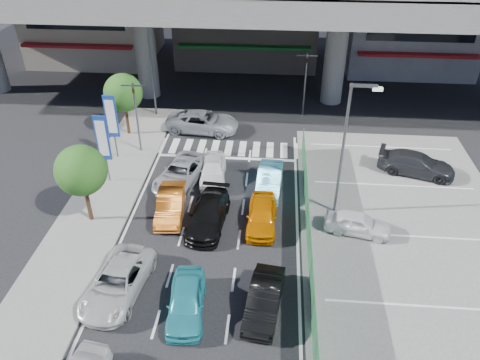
# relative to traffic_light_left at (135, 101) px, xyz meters

# --- Properties ---
(ground) EXTENTS (120.00, 120.00, 0.00)m
(ground) POSITION_rel_traffic_light_left_xyz_m (6.20, -12.00, -3.94)
(ground) COLOR black
(ground) RESTS_ON ground
(parking_lot) EXTENTS (12.00, 28.00, 0.06)m
(parking_lot) POSITION_rel_traffic_light_left_xyz_m (17.20, -10.00, -3.91)
(parking_lot) COLOR #5C5C5A
(parking_lot) RESTS_ON ground
(sidewalk_left) EXTENTS (4.00, 30.00, 0.12)m
(sidewalk_left) POSITION_rel_traffic_light_left_xyz_m (-0.80, -8.00, -3.88)
(sidewalk_left) COLOR #5C5C5A
(sidewalk_left) RESTS_ON ground
(fence_run) EXTENTS (0.16, 22.00, 1.80)m
(fence_run) POSITION_rel_traffic_light_left_xyz_m (11.50, -11.00, -3.04)
(fence_run) COLOR #1B4E2B
(fence_run) RESTS_ON ground
(building_east) EXTENTS (12.00, 10.90, 12.00)m
(building_east) POSITION_rel_traffic_light_left_xyz_m (22.20, 19.97, 2.06)
(building_east) COLOR slate
(building_east) RESTS_ON ground
(traffic_light_left) EXTENTS (1.60, 1.24, 5.20)m
(traffic_light_left) POSITION_rel_traffic_light_left_xyz_m (0.00, 0.00, 0.00)
(traffic_light_left) COLOR #595B60
(traffic_light_left) RESTS_ON ground
(traffic_light_right) EXTENTS (1.60, 1.24, 5.20)m
(traffic_light_right) POSITION_rel_traffic_light_left_xyz_m (11.70, 7.00, 0.00)
(traffic_light_right) COLOR #595B60
(traffic_light_right) RESTS_ON ground
(street_lamp_right) EXTENTS (1.65, 0.22, 8.00)m
(street_lamp_right) POSITION_rel_traffic_light_left_xyz_m (13.37, -6.00, 0.83)
(street_lamp_right) COLOR #595B60
(street_lamp_right) RESTS_ON ground
(street_lamp_left) EXTENTS (1.65, 0.22, 8.00)m
(street_lamp_left) POSITION_rel_traffic_light_left_xyz_m (-0.13, 6.00, 0.83)
(street_lamp_left) COLOR #595B60
(street_lamp_left) RESTS_ON ground
(signboard_near) EXTENTS (0.80, 0.14, 4.70)m
(signboard_near) POSITION_rel_traffic_light_left_xyz_m (-1.00, -4.01, -0.87)
(signboard_near) COLOR #595B60
(signboard_near) RESTS_ON ground
(signboard_far) EXTENTS (0.80, 0.14, 4.70)m
(signboard_far) POSITION_rel_traffic_light_left_xyz_m (-1.40, -1.01, -0.87)
(signboard_far) COLOR #595B60
(signboard_far) RESTS_ON ground
(tree_near) EXTENTS (2.80, 2.80, 4.80)m
(tree_near) POSITION_rel_traffic_light_left_xyz_m (-0.80, -8.00, -0.55)
(tree_near) COLOR #382314
(tree_near) RESTS_ON ground
(tree_far) EXTENTS (2.80, 2.80, 4.80)m
(tree_far) POSITION_rel_traffic_light_left_xyz_m (-1.60, 2.50, -0.55)
(tree_far) COLOR #382314
(tree_far) RESTS_ON ground
(sedan_white_mid_left) EXTENTS (2.88, 5.21, 1.38)m
(sedan_white_mid_left) POSITION_rel_traffic_light_left_xyz_m (2.43, -13.30, -3.25)
(sedan_white_mid_left) COLOR silver
(sedan_white_mid_left) RESTS_ON ground
(taxi_teal_mid) EXTENTS (1.98, 4.18, 1.38)m
(taxi_teal_mid) POSITION_rel_traffic_light_left_xyz_m (5.86, -14.18, -3.25)
(taxi_teal_mid) COLOR teal
(taxi_teal_mid) RESTS_ON ground
(hatch_black_mid_right) EXTENTS (1.92, 4.19, 1.33)m
(hatch_black_mid_right) POSITION_rel_traffic_light_left_xyz_m (9.36, -13.76, -3.27)
(hatch_black_mid_right) COLOR black
(hatch_black_mid_right) RESTS_ON ground
(taxi_orange_left) EXTENTS (1.83, 4.30, 1.38)m
(taxi_orange_left) POSITION_rel_traffic_light_left_xyz_m (3.65, -7.01, -3.25)
(taxi_orange_left) COLOR #B95915
(taxi_orange_left) RESTS_ON ground
(sedan_black_mid) EXTENTS (2.32, 4.90, 1.38)m
(sedan_black_mid) POSITION_rel_traffic_light_left_xyz_m (5.97, -7.81, -3.25)
(sedan_black_mid) COLOR black
(sedan_black_mid) RESTS_ON ground
(taxi_orange_right) EXTENTS (1.69, 4.08, 1.38)m
(taxi_orange_right) POSITION_rel_traffic_light_left_xyz_m (8.98, -7.60, -3.25)
(taxi_orange_right) COLOR #D16D00
(taxi_orange_right) RESTS_ON ground
(wagon_silver_front_left) EXTENTS (3.47, 5.38, 1.38)m
(wagon_silver_front_left) POSITION_rel_traffic_light_left_xyz_m (3.63, -3.67, -3.25)
(wagon_silver_front_left) COLOR #A3A5AB
(wagon_silver_front_left) RESTS_ON ground
(sedan_white_front_mid) EXTENTS (1.95, 4.17, 1.38)m
(sedan_white_front_mid) POSITION_rel_traffic_light_left_xyz_m (5.61, -3.10, -3.25)
(sedan_white_front_mid) COLOR white
(sedan_white_front_mid) RESTS_ON ground
(kei_truck_front_right) EXTENTS (1.70, 4.27, 1.38)m
(kei_truck_front_right) POSITION_rel_traffic_light_left_xyz_m (9.29, -3.99, -3.25)
(kei_truck_front_right) COLOR #4CA5C6
(kei_truck_front_right) RESTS_ON ground
(crossing_wagon_silver) EXTENTS (5.67, 3.00, 1.52)m
(crossing_wagon_silver) POSITION_rel_traffic_light_left_xyz_m (3.94, 3.57, -3.18)
(crossing_wagon_silver) COLOR #B8BAC1
(crossing_wagon_silver) RESTS_ON ground
(parked_sedan_white) EXTENTS (3.84, 2.16, 1.23)m
(parked_sedan_white) POSITION_rel_traffic_light_left_xyz_m (14.26, -7.88, -3.26)
(parked_sedan_white) COLOR white
(parked_sedan_white) RESTS_ON parking_lot
(parked_sedan_dgrey) EXTENTS (5.26, 3.32, 1.42)m
(parked_sedan_dgrey) POSITION_rel_traffic_light_left_xyz_m (18.85, -1.39, -3.17)
(parked_sedan_dgrey) COLOR #26272B
(parked_sedan_dgrey) RESTS_ON parking_lot
(traffic_cone) EXTENTS (0.37, 0.37, 0.64)m
(traffic_cone) POSITION_rel_traffic_light_left_xyz_m (13.66, -7.62, -3.56)
(traffic_cone) COLOR red
(traffic_cone) RESTS_ON parking_lot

